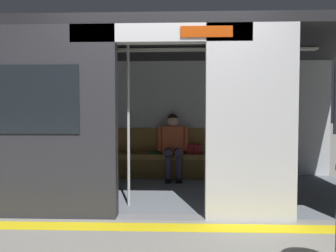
# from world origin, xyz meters

# --- Properties ---
(ground_plane) EXTENTS (60.00, 60.00, 0.00)m
(ground_plane) POSITION_xyz_m (0.00, 0.00, 0.00)
(ground_plane) COLOR gray
(platform_edge_strip) EXTENTS (8.00, 0.24, 0.01)m
(platform_edge_strip) POSITION_xyz_m (0.00, 0.30, 0.00)
(platform_edge_strip) COLOR yellow
(platform_edge_strip) RESTS_ON ground_plane
(train_car) EXTENTS (6.40, 2.78, 2.29)m
(train_car) POSITION_xyz_m (0.07, -1.22, 1.52)
(train_car) COLOR silver
(train_car) RESTS_ON ground_plane
(bench_seat) EXTENTS (3.20, 0.44, 0.44)m
(bench_seat) POSITION_xyz_m (0.00, -2.27, 0.34)
(bench_seat) COLOR olive
(bench_seat) RESTS_ON ground_plane
(person_seated) EXTENTS (0.55, 0.68, 1.17)m
(person_seated) POSITION_xyz_m (-0.09, -2.22, 0.66)
(person_seated) COLOR #CC5933
(person_seated) RESTS_ON ground_plane
(handbag) EXTENTS (0.26, 0.15, 0.17)m
(handbag) POSITION_xyz_m (-0.47, -2.31, 0.52)
(handbag) COLOR maroon
(handbag) RESTS_ON bench_seat
(book) EXTENTS (0.23, 0.26, 0.03)m
(book) POSITION_xyz_m (0.25, -2.32, 0.45)
(book) COLOR #33723F
(book) RESTS_ON bench_seat
(grab_pole_door) EXTENTS (0.04, 0.04, 2.15)m
(grab_pole_door) POSITION_xyz_m (0.44, -0.46, 1.07)
(grab_pole_door) COLOR silver
(grab_pole_door) RESTS_ON ground_plane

